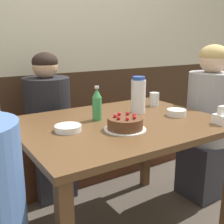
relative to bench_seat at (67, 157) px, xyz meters
The scene contains 12 objects.
back_wall 1.05m from the bench_seat, 90.00° to the left, with size 4.80×0.04×2.50m.
bench_seat is the anchor object (origin of this frame).
dining_table 0.94m from the bench_seat, 90.00° to the right, with size 1.18×0.91×0.76m.
birthday_cake 1.13m from the bench_seat, 93.95° to the right, with size 0.23×0.23×0.09m.
water_pitcher 1.00m from the bench_seat, 73.93° to the right, with size 0.10×0.10×0.24m.
soju_bottle 0.97m from the bench_seat, 97.83° to the right, with size 0.06×0.06×0.21m.
napkin_holder 1.40m from the bench_seat, 67.96° to the right, with size 0.11×0.08×0.11m.
bowl_soup_white 1.14m from the bench_seat, 68.04° to the right, with size 0.12×0.12×0.04m.
bowl_rice_small 1.05m from the bench_seat, 112.00° to the right, with size 0.14×0.14×0.03m.
glass_water_tall 0.96m from the bench_seat, 55.49° to the right, with size 0.07×0.07×0.10m.
person_teal_shirt 1.21m from the bench_seat, 42.96° to the right, with size 0.34×0.34×1.20m.
person_grey_tee 0.40m from the bench_seat, 148.76° to the right, with size 0.35×0.35×1.14m.
Camera 1 is at (-0.90, -1.31, 1.23)m, focal length 45.00 mm.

